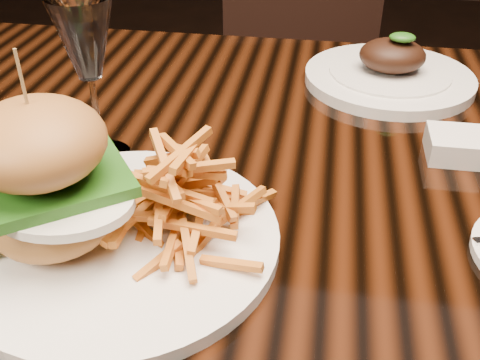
% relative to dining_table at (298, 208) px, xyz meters
% --- Properties ---
extents(dining_table, '(1.60, 0.90, 0.75)m').
position_rel_dining_table_xyz_m(dining_table, '(0.00, 0.00, 0.00)').
color(dining_table, black).
rests_on(dining_table, ground).
extents(burger_plate, '(0.33, 0.33, 0.22)m').
position_rel_dining_table_xyz_m(burger_plate, '(-0.18, -0.20, 0.14)').
color(burger_plate, silver).
rests_on(burger_plate, dining_table).
extents(ramekin, '(0.08, 0.08, 0.03)m').
position_rel_dining_table_xyz_m(ramekin, '(0.20, 0.04, 0.09)').
color(ramekin, silver).
rests_on(ramekin, dining_table).
extents(wine_glass, '(0.08, 0.08, 0.21)m').
position_rel_dining_table_xyz_m(wine_glass, '(-0.26, -0.03, 0.23)').
color(wine_glass, white).
rests_on(wine_glass, dining_table).
extents(far_dish, '(0.27, 0.27, 0.09)m').
position_rel_dining_table_xyz_m(far_dish, '(0.12, 0.27, 0.09)').
color(far_dish, silver).
rests_on(far_dish, dining_table).
extents(chair_far, '(0.55, 0.55, 0.95)m').
position_rel_dining_table_xyz_m(chair_far, '(-0.04, 0.89, -0.13)').
color(chair_far, black).
rests_on(chair_far, ground).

